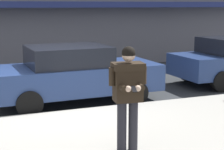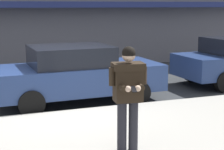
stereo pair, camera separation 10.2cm
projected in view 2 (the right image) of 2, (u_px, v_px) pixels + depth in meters
name	position (u px, v px, depth m)	size (l,w,h in m)	color
ground_plane	(62.00, 114.00, 9.09)	(80.00, 80.00, 0.00)	#2B2D30
sidewalk	(150.00, 147.00, 6.77)	(32.00, 5.30, 0.14)	#99968E
curb_paint_line	(101.00, 109.00, 9.46)	(28.00, 0.12, 0.01)	silver
parked_sedan_mid	(76.00, 74.00, 9.98)	(4.57, 2.06, 1.54)	navy
man_texting_on_phone	(128.00, 88.00, 6.20)	(0.65, 0.61, 1.81)	#23232B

